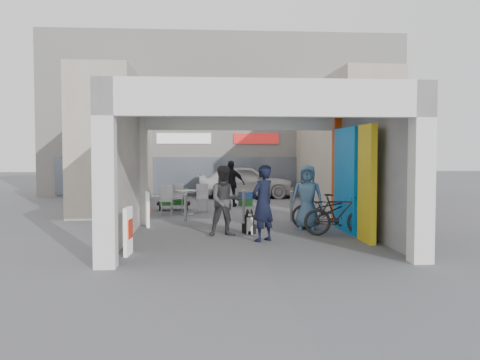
{
  "coord_description": "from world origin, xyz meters",
  "views": [
    {
      "loc": [
        -1.27,
        -13.96,
        2.14
      ],
      "look_at": [
        -0.12,
        1.0,
        1.36
      ],
      "focal_mm": 40.0,
      "sensor_mm": 36.0,
      "label": 1
    }
  ],
  "objects": [
    {
      "name": "cafe_set",
      "position": [
        -1.85,
        4.74,
        0.35
      ],
      "size": [
        1.65,
        1.33,
        1.0
      ],
      "rotation": [
        0.0,
        0.0,
        0.33
      ],
      "color": "#A8A8AD",
      "rests_on": "ground"
    },
    {
      "name": "bollard_left",
      "position": [
        -1.7,
        2.55,
        0.42
      ],
      "size": [
        0.09,
        0.09,
        0.85
      ],
      "primitive_type": "cylinder",
      "color": "gray",
      "rests_on": "ground"
    },
    {
      "name": "border_collie",
      "position": [
        0.03,
        -0.12,
        0.27
      ],
      "size": [
        0.25,
        0.49,
        0.68
      ],
      "rotation": [
        0.0,
        0.0,
        0.37
      ],
      "color": "black",
      "rests_on": "ground"
    },
    {
      "name": "white_van",
      "position": [
        0.9,
        10.91,
        0.77
      ],
      "size": [
        4.55,
        1.9,
        1.54
      ],
      "primitive_type": "imported",
      "rotation": [
        0.0,
        0.0,
        1.55
      ],
      "color": "silver",
      "rests_on": "ground"
    },
    {
      "name": "bicycle_rear",
      "position": [
        2.3,
        -0.59,
        0.54
      ],
      "size": [
        1.83,
        0.67,
        1.08
      ],
      "primitive_type": "imported",
      "rotation": [
        0.0,
        0.0,
        1.48
      ],
      "color": "black",
      "rests_on": "ground"
    },
    {
      "name": "man_with_dog",
      "position": [
        0.25,
        -1.3,
        0.92
      ],
      "size": [
        0.79,
        0.77,
        1.84
      ],
      "primitive_type": "imported",
      "rotation": [
        0.0,
        0.0,
        3.86
      ],
      "color": "black",
      "rests_on": "ground"
    },
    {
      "name": "far_building",
      "position": [
        -0.0,
        13.99,
        3.99
      ],
      "size": [
        18.0,
        4.08,
        8.0
      ],
      "color": "silver",
      "rests_on": "ground"
    },
    {
      "name": "advert_board_near",
      "position": [
        -2.75,
        -2.79,
        0.51
      ],
      "size": [
        0.14,
        0.55,
        1.0
      ],
      "rotation": [
        0.0,
        0.0,
        -0.09
      ],
      "color": "white",
      "rests_on": "ground"
    },
    {
      "name": "bicycle_front",
      "position": [
        2.3,
        0.46,
        0.54
      ],
      "size": [
        2.17,
        1.2,
        1.08
      ],
      "primitive_type": "imported",
      "rotation": [
        0.0,
        0.0,
        1.32
      ],
      "color": "black",
      "rests_on": "ground"
    },
    {
      "name": "bollard_center",
      "position": [
        0.1,
        2.36,
        0.48
      ],
      "size": [
        0.09,
        0.09,
        0.97
      ],
      "primitive_type": "cylinder",
      "color": "gray",
      "rests_on": "ground"
    },
    {
      "name": "arcade_canopy",
      "position": [
        0.54,
        -0.82,
        2.3
      ],
      "size": [
        6.4,
        6.45,
        6.4
      ],
      "color": "silver",
      "rests_on": "ground"
    },
    {
      "name": "bollard_right",
      "position": [
        1.58,
        2.35,
        0.46
      ],
      "size": [
        0.09,
        0.09,
        0.93
      ],
      "primitive_type": "cylinder",
      "color": "gray",
      "rests_on": "ground"
    },
    {
      "name": "advert_board_far",
      "position": [
        -2.75,
        1.42,
        0.51
      ],
      "size": [
        0.17,
        0.56,
        1.0
      ],
      "rotation": [
        0.0,
        0.0,
        0.16
      ],
      "color": "white",
      "rests_on": "ground"
    },
    {
      "name": "man_crates",
      "position": [
        -0.01,
        6.89,
        0.91
      ],
      "size": [
        1.15,
        0.77,
        1.81
      ],
      "primitive_type": "imported",
      "rotation": [
        0.0,
        0.0,
        2.81
      ],
      "color": "black",
      "rests_on": "ground"
    },
    {
      "name": "man_elderly",
      "position": [
        1.72,
        0.61,
        0.9
      ],
      "size": [
        0.98,
        0.75,
        1.79
      ],
      "primitive_type": "imported",
      "rotation": [
        0.0,
        0.0,
        -0.22
      ],
      "color": "#51799E",
      "rests_on": "ground"
    },
    {
      "name": "ground",
      "position": [
        0.0,
        0.0,
        0.0
      ],
      "size": [
        90.0,
        90.0,
        0.0
      ],
      "primitive_type": "plane",
      "color": "#56565B",
      "rests_on": "ground"
    },
    {
      "name": "plaza_bldg_right",
      "position": [
        4.5,
        7.5,
        2.5
      ],
      "size": [
        2.0,
        9.0,
        5.0
      ],
      "primitive_type": "cube",
      "color": "#B6AB96",
      "rests_on": "ground"
    },
    {
      "name": "plaza_bldg_left",
      "position": [
        -4.5,
        7.5,
        2.5
      ],
      "size": [
        2.0,
        9.0,
        5.0
      ],
      "primitive_type": "cube",
      "color": "#B6AB96",
      "rests_on": "ground"
    },
    {
      "name": "produce_stand",
      "position": [
        -2.21,
        5.81,
        0.31
      ],
      "size": [
        1.2,
        0.65,
        0.79
      ],
      "rotation": [
        0.0,
        0.0,
        -0.23
      ],
      "color": "black",
      "rests_on": "ground"
    },
    {
      "name": "man_back_turned",
      "position": [
        -0.6,
        -0.41,
        0.9
      ],
      "size": [
        0.95,
        0.78,
        1.8
      ],
      "primitive_type": "imported",
      "rotation": [
        0.0,
        0.0,
        0.12
      ],
      "color": "#39393B",
      "rests_on": "ground"
    },
    {
      "name": "crate_stack",
      "position": [
        0.56,
        7.07,
        0.28
      ],
      "size": [
        0.55,
        0.5,
        0.56
      ],
      "rotation": [
        0.0,
        0.0,
        0.41
      ],
      "color": "#1A5C20",
      "rests_on": "ground"
    }
  ]
}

